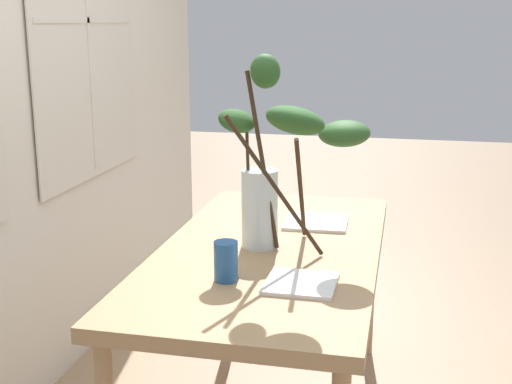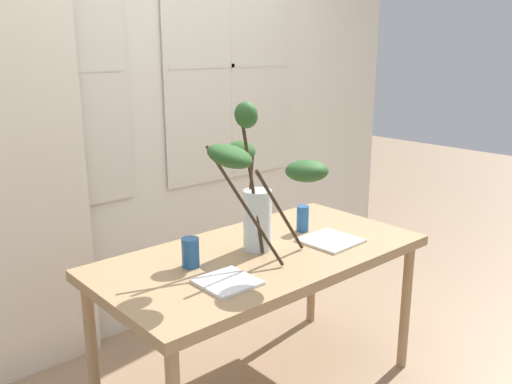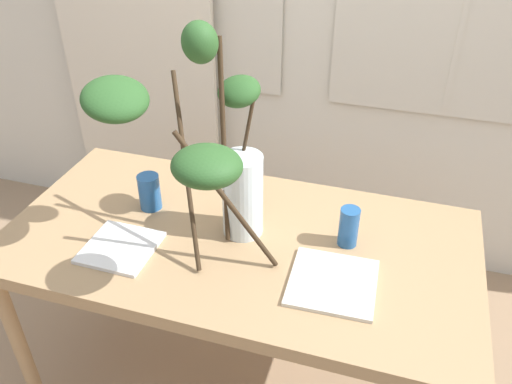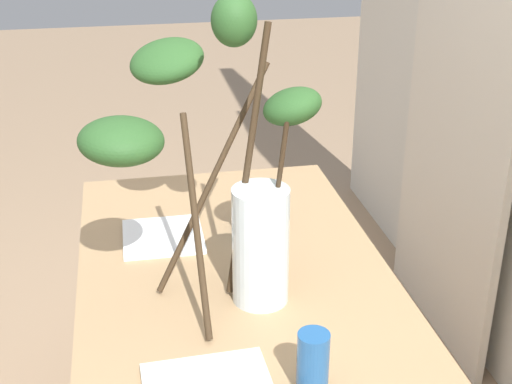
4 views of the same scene
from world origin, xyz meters
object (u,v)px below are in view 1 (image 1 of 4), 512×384
object	(u,v)px
drinking_glass_blue_left	(226,261)
plate_square_right	(316,222)
dining_table	(270,264)
plate_square_left	(301,283)
vase_with_branches	(281,163)
drinking_glass_blue_right	(269,204)

from	to	relation	value
drinking_glass_blue_left	plate_square_right	bearing A→B (deg)	-15.96
dining_table	plate_square_right	bearing A→B (deg)	-20.18
drinking_glass_blue_left	plate_square_left	world-z (taller)	drinking_glass_blue_left
dining_table	drinking_glass_blue_left	world-z (taller)	drinking_glass_blue_left
vase_with_branches	drinking_glass_blue_left	world-z (taller)	vase_with_branches
vase_with_branches	dining_table	bearing A→B (deg)	39.75
vase_with_branches	plate_square_right	distance (m)	0.52
plate_square_left	plate_square_right	size ratio (longest dim) A/B	0.87
drinking_glass_blue_right	drinking_glass_blue_left	bearing A→B (deg)	-179.78
plate_square_left	plate_square_right	xyz separation A→B (m)	(0.68, 0.04, -0.00)
drinking_glass_blue_left	plate_square_left	bearing A→B (deg)	-87.48
vase_with_branches	drinking_glass_blue_left	bearing A→B (deg)	157.37
drinking_glass_blue_right	plate_square_right	bearing A→B (deg)	-93.05
drinking_glass_blue_right	dining_table	bearing A→B (deg)	-167.89
drinking_glass_blue_right	plate_square_left	distance (m)	0.74
drinking_glass_blue_left	plate_square_right	world-z (taller)	drinking_glass_blue_left
drinking_glass_blue_left	plate_square_left	distance (m)	0.25
dining_table	vase_with_branches	distance (m)	0.40
drinking_glass_blue_left	plate_square_right	xyz separation A→B (m)	(0.69, -0.20, -0.06)
dining_table	plate_square_left	world-z (taller)	plate_square_left
dining_table	drinking_glass_blue_right	xyz separation A→B (m)	(0.35, 0.08, 0.13)
dining_table	plate_square_left	xyz separation A→B (m)	(-0.34, -0.17, 0.07)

